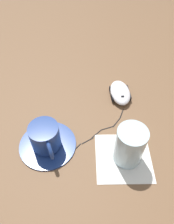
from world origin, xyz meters
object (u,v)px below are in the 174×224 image
saucer (48,144)px  drinking_glass (130,145)px  computer_mouse (120,93)px  coffee_cup (45,137)px

saucer → drinking_glass: (0.02, 0.22, 0.05)m
computer_mouse → coffee_cup: bearing=-42.8°
saucer → coffee_cup: bearing=2.2°
coffee_cup → drinking_glass: (0.01, 0.22, 0.01)m
saucer → computer_mouse: bearing=136.6°
saucer → computer_mouse: 0.29m
saucer → computer_mouse: (-0.21, 0.20, 0.01)m
saucer → drinking_glass: 0.23m
coffee_cup → drinking_glass: drinking_glass is taller
saucer → drinking_glass: bearing=85.6°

